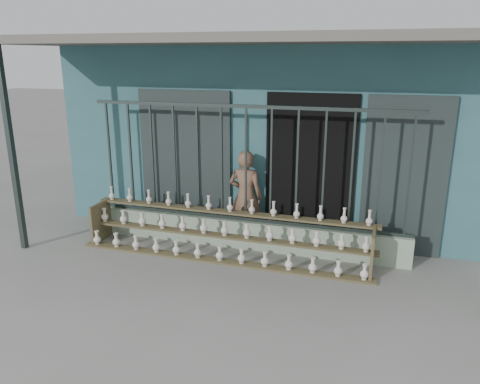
% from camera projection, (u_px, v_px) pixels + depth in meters
% --- Properties ---
extents(ground, '(60.00, 60.00, 0.00)m').
position_uv_depth(ground, '(218.00, 284.00, 6.26)').
color(ground, slate).
extents(workshop_building, '(7.40, 6.60, 3.21)m').
position_uv_depth(workshop_building, '(286.00, 121.00, 9.67)').
color(workshop_building, '#2F5D64').
rests_on(workshop_building, ground).
extents(parapet_wall, '(5.00, 0.20, 0.45)m').
position_uv_depth(parapet_wall, '(246.00, 234.00, 7.39)').
color(parapet_wall, '#95AB93').
rests_on(parapet_wall, ground).
extents(security_fence, '(5.00, 0.04, 1.80)m').
position_uv_depth(security_fence, '(246.00, 165.00, 7.07)').
color(security_fence, '#283330').
rests_on(security_fence, parapet_wall).
extents(shelf_rack, '(4.50, 0.68, 0.85)m').
position_uv_depth(shelf_rack, '(225.00, 234.00, 7.03)').
color(shelf_rack, brown).
rests_on(shelf_rack, ground).
extents(elderly_woman, '(0.57, 0.39, 1.51)m').
position_uv_depth(elderly_woman, '(246.00, 196.00, 7.51)').
color(elderly_woman, brown).
rests_on(elderly_woman, ground).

